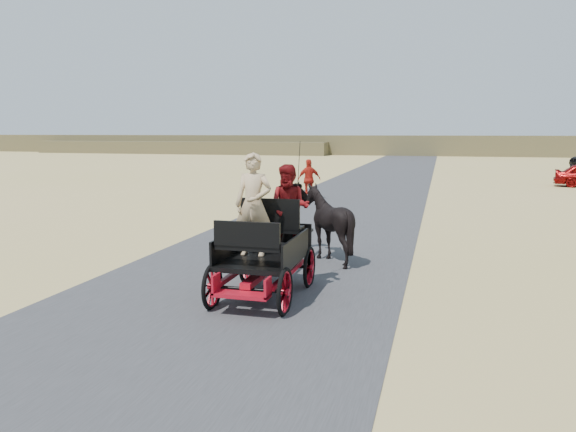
% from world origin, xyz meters
% --- Properties ---
extents(ground, '(140.00, 140.00, 0.00)m').
position_xyz_m(ground, '(0.00, 0.00, 0.00)').
color(ground, tan).
extents(road, '(6.00, 140.00, 0.01)m').
position_xyz_m(road, '(0.00, 0.00, 0.01)').
color(road, '#38383A').
rests_on(road, ground).
extents(ridge_far, '(140.00, 6.00, 2.40)m').
position_xyz_m(ridge_far, '(0.00, 62.00, 1.20)').
color(ridge_far, brown).
rests_on(ridge_far, ground).
extents(ridge_near, '(40.00, 4.00, 1.60)m').
position_xyz_m(ridge_near, '(-30.00, 58.00, 0.80)').
color(ridge_near, brown).
rests_on(ridge_near, ground).
extents(carriage, '(1.30, 2.40, 0.72)m').
position_xyz_m(carriage, '(0.61, -0.52, 0.36)').
color(carriage, black).
rests_on(carriage, ground).
extents(horse_left, '(0.91, 2.01, 1.70)m').
position_xyz_m(horse_left, '(0.06, 2.48, 0.85)').
color(horse_left, black).
rests_on(horse_left, ground).
extents(horse_right, '(1.37, 1.54, 1.70)m').
position_xyz_m(horse_right, '(1.16, 2.48, 0.85)').
color(horse_right, black).
rests_on(horse_right, ground).
extents(driver_man, '(0.66, 0.43, 1.80)m').
position_xyz_m(driver_man, '(0.41, -0.47, 1.62)').
color(driver_man, tan).
rests_on(driver_man, carriage).
extents(passenger_woman, '(0.77, 0.60, 1.58)m').
position_xyz_m(passenger_woman, '(0.91, 0.08, 1.51)').
color(passenger_woman, '#660C0F').
rests_on(passenger_woman, carriage).
extents(pedestrian, '(1.08, 0.87, 1.73)m').
position_xyz_m(pedestrian, '(-1.86, 13.53, 0.86)').
color(pedestrian, red).
rests_on(pedestrian, ground).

